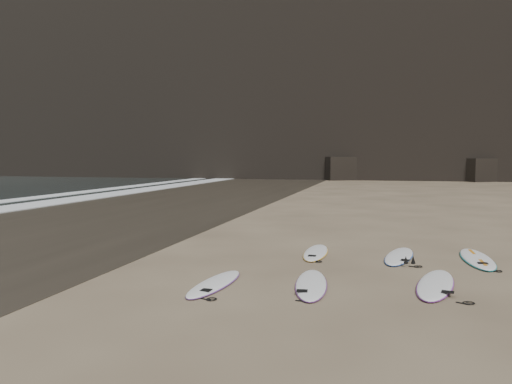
# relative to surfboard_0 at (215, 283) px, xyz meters

# --- Properties ---
(ground) EXTENTS (240.00, 240.00, 0.00)m
(ground) POSITION_rel_surfboard_0_xyz_m (4.45, 0.75, -0.04)
(ground) COLOR #897559
(ground) RESTS_ON ground
(wet_sand) EXTENTS (12.00, 200.00, 0.01)m
(wet_sand) POSITION_rel_surfboard_0_xyz_m (-8.55, 10.75, -0.04)
(wet_sand) COLOR #383026
(wet_sand) RESTS_ON ground
(foam_near) EXTENTS (2.20, 200.00, 0.05)m
(foam_near) POSITION_rel_surfboard_0_xyz_m (-14.05, 10.75, -0.02)
(foam_near) COLOR white
(foam_near) RESTS_ON ground
(surfboard_0) EXTENTS (0.71, 2.28, 0.08)m
(surfboard_0) POSITION_rel_surfboard_0_xyz_m (0.00, 0.00, 0.00)
(surfboard_0) COLOR white
(surfboard_0) RESTS_ON ground
(surfboard_1) EXTENTS (0.83, 2.44, 0.09)m
(surfboard_1) POSITION_rel_surfboard_0_xyz_m (1.80, 0.39, 0.00)
(surfboard_1) COLOR white
(surfboard_1) RESTS_ON ground
(surfboard_2) EXTENTS (1.08, 2.63, 0.09)m
(surfboard_2) POSITION_rel_surfboard_0_xyz_m (4.10, 0.95, 0.01)
(surfboard_2) COLOR white
(surfboard_2) RESTS_ON ground
(surfboard_5) EXTENTS (0.58, 2.29, 0.08)m
(surfboard_5) POSITION_rel_surfboard_0_xyz_m (1.48, 3.58, 0.00)
(surfboard_5) COLOR white
(surfboard_5) RESTS_ON ground
(surfboard_6) EXTENTS (0.97, 2.47, 0.09)m
(surfboard_6) POSITION_rel_surfboard_0_xyz_m (3.52, 3.61, 0.00)
(surfboard_6) COLOR white
(surfboard_6) RESTS_ON ground
(surfboard_7) EXTENTS (0.66, 2.63, 0.09)m
(surfboard_7) POSITION_rel_surfboard_0_xyz_m (5.31, 3.71, 0.01)
(surfboard_7) COLOR white
(surfboard_7) RESTS_ON ground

